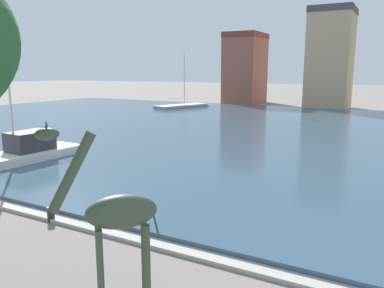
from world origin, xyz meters
name	(u,v)px	position (x,y,z in m)	size (l,w,h in m)	color
harbor_water	(271,131)	(0.00, 30.56, 0.13)	(79.93, 42.82, 0.26)	#334C60
quay_edge_coping	(72,223)	(0.00, 8.90, 0.06)	(79.93, 0.50, 0.12)	#ADA89E
giraffe_statue	(116,216)	(4.31, 6.03, 2.09)	(1.89, 1.89, 4.09)	#3D4C38
sailboat_grey	(186,107)	(-15.78, 44.26, 0.35)	(4.96, 8.67, 7.28)	#939399
sailboat_white	(16,156)	(-8.40, 13.20, 0.57)	(2.63, 7.51, 7.04)	white
mooring_bollard	(51,214)	(-0.81, 8.75, 0.25)	(0.24, 0.24, 0.50)	#232326
townhouse_end_terrace	(245,68)	(-12.68, 57.55, 5.34)	(5.13, 7.10, 10.65)	#8E5142
townhouse_wide_warehouse	(330,59)	(0.42, 54.11, 6.47)	(5.33, 6.73, 12.91)	tan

